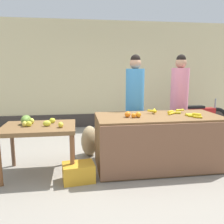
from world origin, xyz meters
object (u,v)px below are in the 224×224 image
Objects in this scene: vendor_woman_pink_shirt at (179,102)px; produce_sack at (90,141)px; parked_motorcycle at (198,118)px; vendor_woman_blue_shirt at (135,104)px; produce_crate at (79,172)px.

vendor_woman_pink_shirt is 3.33× the size of produce_sack.
vendor_woman_pink_shirt is at bearing -134.90° from parked_motorcycle.
vendor_woman_blue_shirt is 4.18× the size of produce_crate.
parked_motorcycle is 2.87× the size of produce_sack.
vendor_woman_blue_shirt reaches higher than parked_motorcycle.
vendor_woman_pink_shirt is (0.92, 0.10, 0.01)m from vendor_woman_blue_shirt.
parked_motorcycle reaches higher than produce_crate.
produce_crate is (-1.99, -1.15, -0.81)m from vendor_woman_pink_shirt.
vendor_woman_blue_shirt is 1.15× the size of parked_motorcycle.
vendor_woman_pink_shirt reaches higher than produce_crate.
vendor_woman_blue_shirt is 1.07m from produce_sack.
vendor_woman_pink_shirt is 4.22× the size of produce_crate.
produce_sack is at bearing 77.89° from produce_crate.
produce_sack is at bearing -175.44° from vendor_woman_pink_shirt.
vendor_woman_blue_shirt is at bearing 44.67° from produce_crate.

